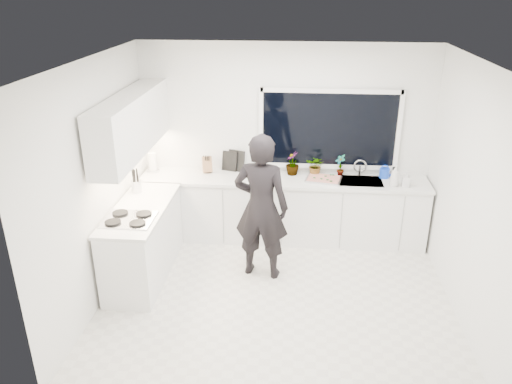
# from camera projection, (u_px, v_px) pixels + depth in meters

# --- Properties ---
(floor) EXTENTS (4.00, 3.50, 0.02)m
(floor) POSITION_uv_depth(u_px,v_px,m) (276.00, 297.00, 5.87)
(floor) COLOR beige
(floor) RESTS_ON ground
(wall_back) EXTENTS (4.00, 0.02, 2.70)m
(wall_back) POSITION_uv_depth(u_px,v_px,m) (285.00, 142.00, 6.95)
(wall_back) COLOR white
(wall_back) RESTS_ON ground
(wall_left) EXTENTS (0.02, 3.50, 2.70)m
(wall_left) POSITION_uv_depth(u_px,v_px,m) (97.00, 184.00, 5.51)
(wall_left) COLOR white
(wall_left) RESTS_ON ground
(wall_right) EXTENTS (0.02, 3.50, 2.70)m
(wall_right) POSITION_uv_depth(u_px,v_px,m) (472.00, 197.00, 5.17)
(wall_right) COLOR white
(wall_right) RESTS_ON ground
(ceiling) EXTENTS (4.00, 3.50, 0.02)m
(ceiling) POSITION_uv_depth(u_px,v_px,m) (281.00, 61.00, 4.80)
(ceiling) COLOR white
(ceiling) RESTS_ON wall_back
(window) EXTENTS (1.80, 0.02, 1.00)m
(window) POSITION_uv_depth(u_px,v_px,m) (329.00, 129.00, 6.79)
(window) COLOR black
(window) RESTS_ON wall_back
(base_cabinets_back) EXTENTS (3.92, 0.58, 0.88)m
(base_cabinets_back) POSITION_uv_depth(u_px,v_px,m) (282.00, 210.00, 7.02)
(base_cabinets_back) COLOR white
(base_cabinets_back) RESTS_ON floor
(base_cabinets_left) EXTENTS (0.58, 1.60, 0.88)m
(base_cabinets_left) POSITION_uv_depth(u_px,v_px,m) (144.00, 242.00, 6.16)
(base_cabinets_left) COLOR white
(base_cabinets_left) RESTS_ON floor
(countertop_back) EXTENTS (3.94, 0.62, 0.04)m
(countertop_back) POSITION_uv_depth(u_px,v_px,m) (283.00, 180.00, 6.83)
(countertop_back) COLOR silver
(countertop_back) RESTS_ON base_cabinets_back
(countertop_left) EXTENTS (0.62, 1.60, 0.04)m
(countertop_left) POSITION_uv_depth(u_px,v_px,m) (140.00, 209.00, 5.98)
(countertop_left) COLOR silver
(countertop_left) RESTS_ON base_cabinets_left
(upper_cabinets) EXTENTS (0.34, 2.10, 0.70)m
(upper_cabinets) POSITION_uv_depth(u_px,v_px,m) (132.00, 124.00, 5.93)
(upper_cabinets) COLOR white
(upper_cabinets) RESTS_ON wall_left
(sink) EXTENTS (0.58, 0.42, 0.14)m
(sink) POSITION_uv_depth(u_px,v_px,m) (360.00, 184.00, 6.77)
(sink) COLOR silver
(sink) RESTS_ON countertop_back
(faucet) EXTENTS (0.03, 0.03, 0.22)m
(faucet) POSITION_uv_depth(u_px,v_px,m) (360.00, 168.00, 6.89)
(faucet) COLOR silver
(faucet) RESTS_ON countertop_back
(stovetop) EXTENTS (0.56, 0.48, 0.03)m
(stovetop) POSITION_uv_depth(u_px,v_px,m) (129.00, 219.00, 5.64)
(stovetop) COLOR black
(stovetop) RESTS_ON countertop_left
(person) EXTENTS (0.73, 0.55, 1.83)m
(person) POSITION_uv_depth(u_px,v_px,m) (261.00, 207.00, 5.97)
(person) COLOR black
(person) RESTS_ON floor
(pizza_tray) EXTENTS (0.52, 0.43, 0.03)m
(pizza_tray) POSITION_uv_depth(u_px,v_px,m) (324.00, 179.00, 6.76)
(pizza_tray) COLOR silver
(pizza_tray) RESTS_ON countertop_back
(pizza) EXTENTS (0.47, 0.38, 0.01)m
(pizza) POSITION_uv_depth(u_px,v_px,m) (324.00, 178.00, 6.75)
(pizza) COLOR red
(pizza) RESTS_ON pizza_tray
(watering_can) EXTENTS (0.15, 0.15, 0.13)m
(watering_can) POSITION_uv_depth(u_px,v_px,m) (384.00, 173.00, 6.84)
(watering_can) COLOR blue
(watering_can) RESTS_ON countertop_back
(paper_towel_roll) EXTENTS (0.15, 0.15, 0.26)m
(paper_towel_roll) POSITION_uv_depth(u_px,v_px,m) (153.00, 163.00, 7.03)
(paper_towel_roll) COLOR white
(paper_towel_roll) RESTS_ON countertop_back
(knife_block) EXTENTS (0.15, 0.13, 0.22)m
(knife_block) POSITION_uv_depth(u_px,v_px,m) (207.00, 165.00, 7.01)
(knife_block) COLOR #A4764C
(knife_block) RESTS_ON countertop_back
(utensil_crock) EXTENTS (0.15, 0.15, 0.16)m
(utensil_crock) POSITION_uv_depth(u_px,v_px,m) (136.00, 186.00, 6.36)
(utensil_crock) COLOR #B6B5BA
(utensil_crock) RESTS_ON countertop_left
(picture_frame_large) EXTENTS (0.22, 0.08, 0.28)m
(picture_frame_large) POSITION_uv_depth(u_px,v_px,m) (230.00, 161.00, 7.06)
(picture_frame_large) COLOR black
(picture_frame_large) RESTS_ON countertop_back
(picture_frame_small) EXTENTS (0.24, 0.11, 0.30)m
(picture_frame_small) POSITION_uv_depth(u_px,v_px,m) (236.00, 161.00, 7.05)
(picture_frame_small) COLOR black
(picture_frame_small) RESTS_ON countertop_back
(herb_plants) EXTENTS (0.84, 0.29, 0.33)m
(herb_plants) POSITION_uv_depth(u_px,v_px,m) (312.00, 165.00, 6.89)
(herb_plants) COLOR #26662D
(herb_plants) RESTS_ON countertop_back
(soap_bottles) EXTENTS (0.27, 0.13, 0.29)m
(soap_bottles) POSITION_uv_depth(u_px,v_px,m) (399.00, 177.00, 6.52)
(soap_bottles) COLOR #D8BF66
(soap_bottles) RESTS_ON countertop_back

